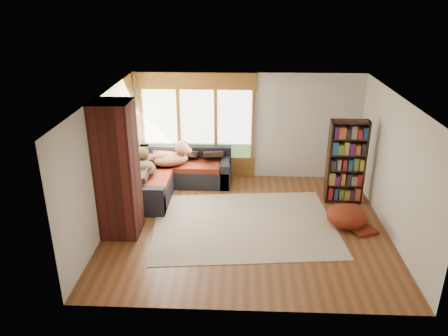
% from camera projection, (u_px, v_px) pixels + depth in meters
% --- Properties ---
extents(floor, '(5.50, 5.50, 0.00)m').
position_uv_depth(floor, '(246.00, 225.00, 8.75)').
color(floor, brown).
rests_on(floor, ground).
extents(ceiling, '(5.50, 5.50, 0.00)m').
position_uv_depth(ceiling, '(249.00, 98.00, 7.76)').
color(ceiling, white).
extents(wall_back, '(5.50, 0.04, 2.60)m').
position_uv_depth(wall_back, '(247.00, 127.00, 10.56)').
color(wall_back, silver).
rests_on(wall_back, ground).
extents(wall_front, '(5.50, 0.04, 2.60)m').
position_uv_depth(wall_front, '(248.00, 235.00, 5.95)').
color(wall_front, silver).
rests_on(wall_front, ground).
extents(wall_left, '(0.04, 5.00, 2.60)m').
position_uv_depth(wall_left, '(104.00, 163.00, 8.37)').
color(wall_left, silver).
rests_on(wall_left, ground).
extents(wall_right, '(0.04, 5.00, 2.60)m').
position_uv_depth(wall_right, '(395.00, 168.00, 8.14)').
color(wall_right, silver).
rests_on(wall_right, ground).
extents(windows_back, '(2.82, 0.10, 1.90)m').
position_uv_depth(windows_back, '(197.00, 124.00, 10.56)').
color(windows_back, '#925F25').
rests_on(windows_back, wall_back).
extents(windows_left, '(0.10, 2.62, 1.90)m').
position_uv_depth(windows_left, '(122.00, 140.00, 9.45)').
color(windows_left, '#925F25').
rests_on(windows_left, wall_left).
extents(roller_blind, '(0.03, 0.72, 0.90)m').
position_uv_depth(roller_blind, '(131.00, 112.00, 10.06)').
color(roller_blind, '#729E59').
rests_on(roller_blind, wall_left).
extents(brick_chimney, '(0.70, 0.70, 2.60)m').
position_uv_depth(brick_chimney, '(117.00, 170.00, 8.03)').
color(brick_chimney, '#471914').
rests_on(brick_chimney, ground).
extents(sectional_sofa, '(2.20, 2.20, 0.80)m').
position_uv_depth(sectional_sofa, '(163.00, 176.00, 10.28)').
color(sectional_sofa, black).
rests_on(sectional_sofa, ground).
extents(area_rug, '(3.86, 3.10, 0.01)m').
position_uv_depth(area_rug, '(244.00, 224.00, 8.79)').
color(area_rug, silver).
rests_on(area_rug, ground).
extents(bookshelf, '(0.80, 0.27, 1.87)m').
position_uv_depth(bookshelf, '(346.00, 162.00, 9.39)').
color(bookshelf, black).
rests_on(bookshelf, ground).
extents(pouf, '(0.82, 0.82, 0.43)m').
position_uv_depth(pouf, '(347.00, 216.00, 8.66)').
color(pouf, maroon).
rests_on(pouf, area_rug).
extents(dog_tan, '(1.01, 0.76, 0.50)m').
position_uv_depth(dog_tan, '(172.00, 155.00, 10.17)').
color(dog_tan, brown).
rests_on(dog_tan, sectional_sofa).
extents(dog_brindle, '(0.75, 0.95, 0.47)m').
position_uv_depth(dog_brindle, '(143.00, 164.00, 9.74)').
color(dog_brindle, black).
rests_on(dog_brindle, sectional_sofa).
extents(throw_pillows, '(1.98, 1.68, 0.45)m').
position_uv_depth(throw_pillows, '(165.00, 155.00, 10.23)').
color(throw_pillows, black).
rests_on(throw_pillows, sectional_sofa).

